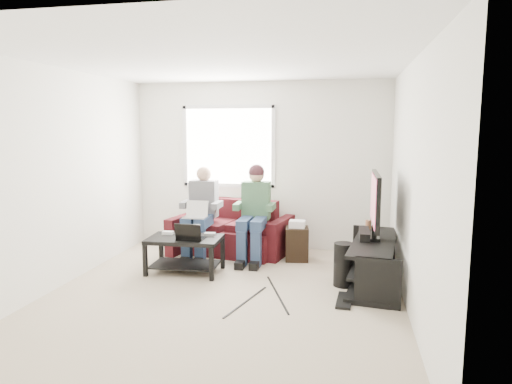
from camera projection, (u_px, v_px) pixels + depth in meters
floor at (222, 297)px, 5.16m from camera, size 4.50×4.50×0.00m
ceiling at (220, 60)px, 4.79m from camera, size 4.50×4.50×0.00m
wall_back at (260, 166)px, 7.16m from camera, size 4.50×0.00×4.50m
wall_front at (121, 226)px, 2.79m from camera, size 4.50×0.00×4.50m
wall_left at (57, 179)px, 5.36m from camera, size 0.00×4.50×4.50m
wall_right at (413, 187)px, 4.59m from camera, size 0.00×4.50×4.50m
window at (228, 146)px, 7.20m from camera, size 1.48×0.04×1.28m
sofa at (232, 233)px, 6.94m from camera, size 1.84×1.06×0.79m
person_left at (201, 208)px, 6.69m from camera, size 0.40×0.70×1.32m
person_right at (254, 206)px, 6.55m from camera, size 0.40×0.71×1.37m
laptop_silver at (195, 213)px, 6.46m from camera, size 0.38×0.31×0.24m
coffee_table at (185, 246)px, 5.98m from camera, size 0.97×0.62×0.47m
laptop_black at (191, 230)px, 5.84m from camera, size 0.34×0.24×0.24m
controller_a at (168, 233)px, 6.13m from camera, size 0.15×0.10×0.04m
controller_b at (182, 232)px, 6.15m from camera, size 0.15×0.11×0.04m
controller_c at (210, 234)px, 6.05m from camera, size 0.15×0.11×0.04m
tv_stand at (374, 264)px, 5.58m from camera, size 0.71×1.69×0.54m
tv at (375, 202)px, 5.57m from camera, size 0.12×1.10×0.81m
soundbar at (364, 234)px, 5.65m from camera, size 0.12×0.50×0.10m
drink_cup at (368, 224)px, 6.15m from camera, size 0.08×0.08×0.12m
console_white at (376, 268)px, 5.18m from camera, size 0.30×0.22×0.06m
console_grey at (373, 251)px, 5.86m from camera, size 0.34×0.26×0.08m
console_black at (374, 259)px, 5.52m from camera, size 0.38×0.30×0.07m
subwoofer at (343, 265)px, 5.48m from camera, size 0.23×0.23×0.53m
keyboard_floor at (344, 300)px, 5.01m from camera, size 0.19×0.49×0.03m
end_table at (297, 242)px, 6.55m from camera, size 0.32×0.32×0.58m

